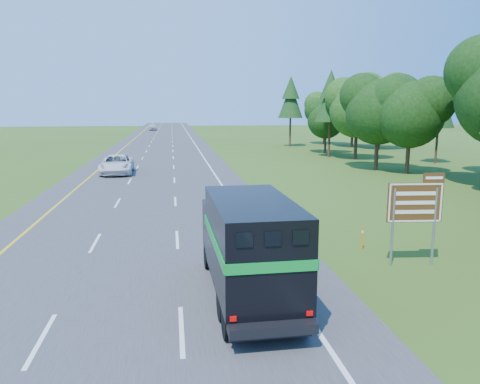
# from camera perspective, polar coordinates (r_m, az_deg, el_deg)

# --- Properties ---
(ground) EXTENTS (300.00, 300.00, 0.00)m
(ground) POSITION_cam_1_polar(r_m,az_deg,el_deg) (11.80, -16.45, -20.95)
(ground) COLOR #374E14
(ground) RESTS_ON ground
(road) EXTENTS (15.00, 260.00, 0.04)m
(road) POSITION_cam_1_polar(r_m,az_deg,el_deg) (60.32, -9.90, 4.39)
(road) COLOR #38383A
(road) RESTS_ON ground
(lane_markings) EXTENTS (11.15, 260.00, 0.01)m
(lane_markings) POSITION_cam_1_polar(r_m,az_deg,el_deg) (60.32, -9.90, 4.42)
(lane_markings) COLOR yellow
(lane_markings) RESTS_ON road
(tree_wall_right) EXTENTS (16.00, 100.00, 12.00)m
(tree_wall_right) POSITION_cam_1_polar(r_m,az_deg,el_deg) (46.80, 23.32, 9.40)
(tree_wall_right) COLOR #0F340E
(tree_wall_right) RESTS_ON ground
(horse_truck) EXTENTS (2.47, 7.49, 3.30)m
(horse_truck) POSITION_cam_1_polar(r_m,az_deg,el_deg) (14.76, 1.04, -6.39)
(horse_truck) COLOR black
(horse_truck) RESTS_ON road
(white_suv) EXTENTS (3.00, 6.24, 1.72)m
(white_suv) POSITION_cam_1_polar(r_m,az_deg,el_deg) (44.44, -14.78, 3.29)
(white_suv) COLOR silver
(white_suv) RESTS_ON road
(far_car) EXTENTS (2.32, 5.18, 1.73)m
(far_car) POSITION_cam_1_polar(r_m,az_deg,el_deg) (127.73, -10.60, 7.79)
(far_car) COLOR #B7B7BF
(far_car) RESTS_ON road
(exit_sign) EXTENTS (2.13, 0.26, 3.61)m
(exit_sign) POSITION_cam_1_polar(r_m,az_deg,el_deg) (18.94, 20.65, -1.63)
(exit_sign) COLOR gray
(exit_sign) RESTS_ON ground
(delineator) EXTENTS (0.08, 0.05, 1.02)m
(delineator) POSITION_cam_1_polar(r_m,az_deg,el_deg) (20.82, 14.68, -5.36)
(delineator) COLOR orange
(delineator) RESTS_ON ground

